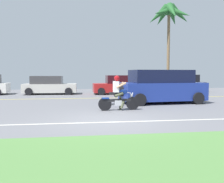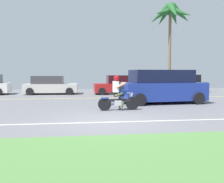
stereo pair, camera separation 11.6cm
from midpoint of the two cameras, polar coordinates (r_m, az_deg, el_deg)
name	(u,v)px [view 2 (the right image)]	position (r m, az deg, el deg)	size (l,w,h in m)	color
ground	(101,109)	(11.68, -2.26, -4.06)	(56.00, 30.00, 0.04)	slate
grass_median	(135,161)	(4.82, 5.90, -15.46)	(56.00, 3.80, 0.06)	#548442
lane_line_near	(109,122)	(8.53, -0.24, -6.96)	(50.40, 0.12, 0.01)	silver
lane_line_far	(94,98)	(16.71, -3.88, -1.51)	(50.40, 0.12, 0.01)	yellow
motorcyclist	(118,96)	(11.15, 1.73, -0.95)	(1.86, 0.61, 1.56)	black
suv_nearby	(162,87)	(14.15, 11.45, 1.02)	(4.84, 2.50, 1.83)	navy
parked_car_1	(50,86)	(20.49, -13.69, 1.32)	(4.15, 2.10, 1.44)	beige
parked_car_2	(119,85)	(20.05, 1.83, 1.43)	(3.88, 1.91, 1.49)	#AD1E1E
parked_car_3	(183,84)	(23.15, 15.92, 1.68)	(4.00, 2.01, 1.53)	#232328
palm_tree_0	(171,16)	(27.20, 13.32, 16.43)	(4.44, 4.54, 8.77)	brown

